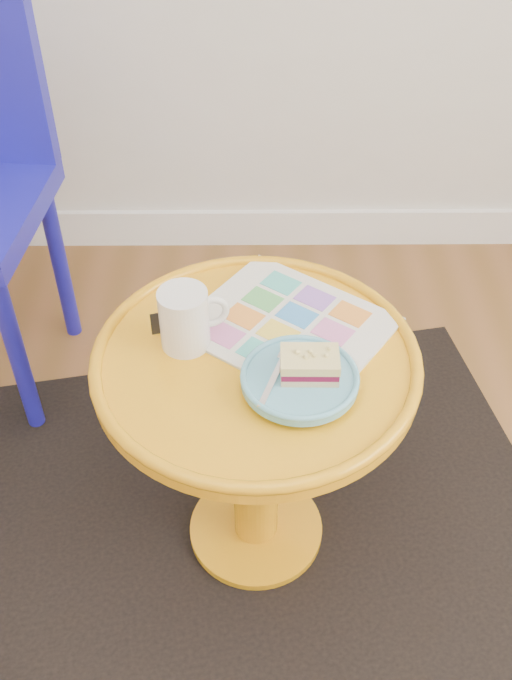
{
  "coord_description": "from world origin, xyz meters",
  "views": [
    {
      "loc": [
        0.4,
        -0.01,
        1.43
      ],
      "look_at": [
        0.4,
        0.91,
        0.57
      ],
      "focal_mm": 40.0,
      "sensor_mm": 36.0,
      "label": 1
    }
  ],
  "objects_px": {
    "mug": "(186,317)",
    "plate": "(300,379)",
    "newspaper": "(288,325)",
    "side_table": "(256,416)"
  },
  "relations": [
    {
      "from": "side_table",
      "to": "newspaper",
      "type": "xyz_separation_m",
      "value": [
        0.06,
        0.08,
        0.15
      ]
    },
    {
      "from": "side_table",
      "to": "newspaper",
      "type": "height_order",
      "value": "newspaper"
    },
    {
      "from": "side_table",
      "to": "newspaper",
      "type": "distance_m",
      "value": 0.18
    },
    {
      "from": "newspaper",
      "to": "plate",
      "type": "bearing_deg",
      "value": -48.57
    },
    {
      "from": "side_table",
      "to": "mug",
      "type": "distance_m",
      "value": 0.24
    },
    {
      "from": "newspaper",
      "to": "plate",
      "type": "relative_size",
      "value": 1.7
    },
    {
      "from": "plate",
      "to": "mug",
      "type": "bearing_deg",
      "value": 150.04
    },
    {
      "from": "newspaper",
      "to": "mug",
      "type": "xyz_separation_m",
      "value": [
        -0.18,
        -0.04,
        0.06
      ]
    },
    {
      "from": "side_table",
      "to": "newspaper",
      "type": "bearing_deg",
      "value": 53.88
    },
    {
      "from": "mug",
      "to": "plate",
      "type": "distance_m",
      "value": 0.22
    }
  ]
}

